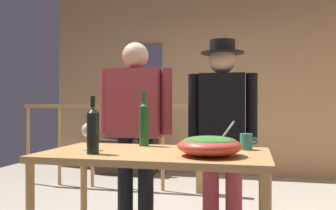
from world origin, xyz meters
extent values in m
cube|color=tan|center=(0.00, 2.73, 1.43)|extent=(5.28, 0.10, 2.87)
cube|color=#524F7A|center=(-1.11, 2.67, 1.70)|extent=(0.57, 0.03, 0.65)
cylinder|color=#B2844C|center=(-2.39, 1.44, 0.51)|extent=(0.04, 0.04, 1.02)
cylinder|color=#B2844C|center=(-1.92, 1.44, 0.51)|extent=(0.04, 0.04, 1.02)
cylinder|color=#B2844C|center=(-1.45, 1.44, 0.51)|extent=(0.04, 0.04, 1.02)
cylinder|color=#B2844C|center=(-0.98, 1.44, 0.51)|extent=(0.04, 0.04, 1.02)
cylinder|color=#B2844C|center=(-0.51, 1.44, 0.51)|extent=(0.04, 0.04, 1.02)
cylinder|color=#B2844C|center=(-0.03, 1.44, 0.51)|extent=(0.04, 0.04, 1.02)
cube|color=#B2844C|center=(-1.21, 1.44, 1.04)|extent=(2.44, 0.07, 0.05)
cube|color=#B2844C|center=(-0.03, 1.44, 0.56)|extent=(0.10, 0.10, 1.12)
cube|color=#38281E|center=(-1.31, 2.38, 0.26)|extent=(0.90, 0.40, 0.53)
cube|color=black|center=(-1.31, 2.38, 0.54)|extent=(0.20, 0.12, 0.02)
cylinder|color=black|center=(-1.31, 2.38, 0.59)|extent=(0.03, 0.03, 0.08)
cube|color=black|center=(-1.31, 2.35, 0.82)|extent=(0.63, 0.06, 0.38)
cube|color=black|center=(-1.31, 2.32, 0.82)|extent=(0.58, 0.01, 0.34)
cube|color=#B2844C|center=(-0.02, -0.69, 0.76)|extent=(1.39, 0.75, 0.04)
cylinder|color=#B2844C|center=(-0.67, -0.36, 0.37)|extent=(0.05, 0.05, 0.74)
cylinder|color=#B2844C|center=(0.64, -0.36, 0.37)|extent=(0.05, 0.05, 0.74)
ellipsoid|color=#CC3D2D|center=(0.33, -0.80, 0.84)|extent=(0.37, 0.37, 0.11)
ellipsoid|color=#38702D|center=(0.33, -0.80, 0.87)|extent=(0.30, 0.30, 0.05)
cylinder|color=silver|center=(0.41, -0.80, 0.89)|extent=(0.14, 0.01, 0.19)
cylinder|color=silver|center=(-0.46, -0.72, 0.78)|extent=(0.07, 0.07, 0.01)
cylinder|color=silver|center=(-0.46, -0.72, 0.83)|extent=(0.01, 0.01, 0.09)
ellipsoid|color=silver|center=(-0.46, -0.72, 0.91)|extent=(0.08, 0.08, 0.09)
cylinder|color=black|center=(-0.36, -0.88, 0.90)|extent=(0.07, 0.07, 0.24)
cone|color=black|center=(-0.36, -0.88, 1.04)|extent=(0.07, 0.07, 0.03)
cylinder|color=black|center=(-0.36, -0.88, 1.09)|extent=(0.03, 0.03, 0.07)
cylinder|color=#1E5628|center=(-0.18, -0.42, 0.92)|extent=(0.07, 0.07, 0.28)
cone|color=#1E5628|center=(-0.18, -0.42, 1.07)|extent=(0.07, 0.07, 0.03)
cylinder|color=#1E5628|center=(-0.18, -0.42, 1.13)|extent=(0.03, 0.03, 0.07)
cylinder|color=teal|center=(0.53, -0.47, 0.83)|extent=(0.08, 0.08, 0.11)
torus|color=teal|center=(0.58, -0.47, 0.84)|extent=(0.05, 0.01, 0.05)
cylinder|color=black|center=(-0.29, -0.01, 0.40)|extent=(0.13, 0.13, 0.80)
cylinder|color=black|center=(-0.47, -0.01, 0.40)|extent=(0.13, 0.13, 0.80)
cube|color=#9E3842|center=(-0.38, -0.01, 1.08)|extent=(0.44, 0.23, 0.57)
cylinder|color=#9E3842|center=(-0.11, -0.02, 1.10)|extent=(0.09, 0.09, 0.54)
cylinder|color=#9E3842|center=(-0.65, 0.00, 1.10)|extent=(0.09, 0.09, 0.54)
sphere|color=#D8A884|center=(-0.38, -0.01, 1.48)|extent=(0.22, 0.22, 0.22)
cylinder|color=#9E3842|center=(0.43, -0.01, 0.38)|extent=(0.13, 0.13, 0.77)
cylinder|color=#9E3842|center=(0.25, -0.01, 0.38)|extent=(0.13, 0.13, 0.77)
cube|color=black|center=(0.34, -0.01, 1.04)|extent=(0.36, 0.23, 0.54)
cylinder|color=black|center=(0.57, -0.01, 1.05)|extent=(0.09, 0.09, 0.52)
cylinder|color=black|center=(0.12, -0.02, 1.05)|extent=(0.09, 0.09, 0.52)
sphere|color=beige|center=(0.34, -0.01, 1.42)|extent=(0.21, 0.21, 0.21)
cylinder|color=black|center=(0.34, -0.01, 1.48)|extent=(0.34, 0.34, 0.01)
cylinder|color=black|center=(0.34, -0.01, 1.53)|extent=(0.20, 0.20, 0.10)
camera|label=1|loc=(0.57, -2.85, 1.08)|focal=38.33mm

